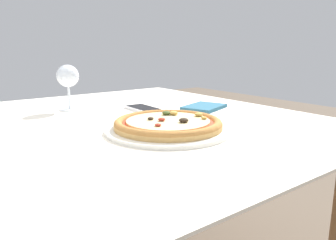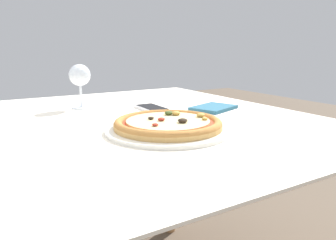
# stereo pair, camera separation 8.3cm
# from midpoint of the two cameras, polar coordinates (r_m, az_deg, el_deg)

# --- Properties ---
(dining_table) EXTENTS (1.50, 1.15, 0.75)m
(dining_table) POSITION_cam_midpoint_polar(r_m,az_deg,el_deg) (0.93, -16.16, -5.67)
(dining_table) COLOR #997047
(dining_table) RESTS_ON ground_plane
(pizza_plate) EXTENTS (0.32, 0.32, 0.04)m
(pizza_plate) POSITION_cam_midpoint_polar(r_m,az_deg,el_deg) (0.84, 2.87, -0.91)
(pizza_plate) COLOR white
(pizza_plate) RESTS_ON dining_table
(wine_glass_far_left) EXTENTS (0.07, 0.07, 0.15)m
(wine_glass_far_left) POSITION_cam_midpoint_polar(r_m,az_deg,el_deg) (1.17, -13.16, 7.35)
(wine_glass_far_left) COLOR silver
(wine_glass_far_left) RESTS_ON dining_table
(cell_phone) EXTENTS (0.07, 0.15, 0.01)m
(cell_phone) POSITION_cam_midpoint_polar(r_m,az_deg,el_deg) (1.12, -0.71, 2.03)
(cell_phone) COLOR white
(cell_phone) RESTS_ON dining_table
(napkin_folded) EXTENTS (0.18, 0.15, 0.01)m
(napkin_folded) POSITION_cam_midpoint_polar(r_m,az_deg,el_deg) (1.15, 10.01, 2.08)
(napkin_folded) COLOR #2D607A
(napkin_folded) RESTS_ON dining_table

